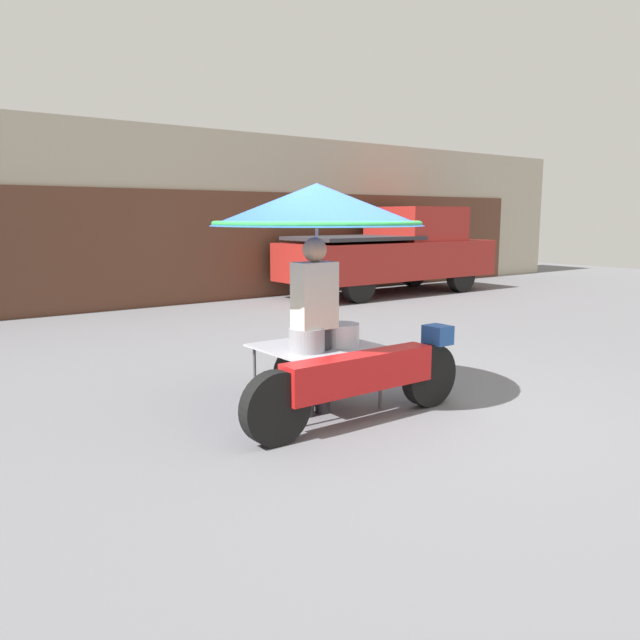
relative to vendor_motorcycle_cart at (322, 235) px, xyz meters
name	(u,v)px	position (x,y,z in m)	size (l,w,h in m)	color
ground_plane	(379,413)	(0.34, -0.44, -1.63)	(36.00, 36.00, 0.00)	slate
shopfront_building	(83,217)	(0.34, 8.41, 0.15)	(28.00, 2.06, 3.58)	#B2A893
vendor_motorcycle_cart	(322,235)	(0.00, 0.00, 0.00)	(2.33, 1.95, 2.09)	black
vendor_person	(315,317)	(-0.16, -0.11, -0.73)	(0.38, 0.22, 1.61)	#2D2D33
pickup_truck	(394,252)	(6.75, 6.17, -0.65)	(5.35, 1.90, 2.02)	black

